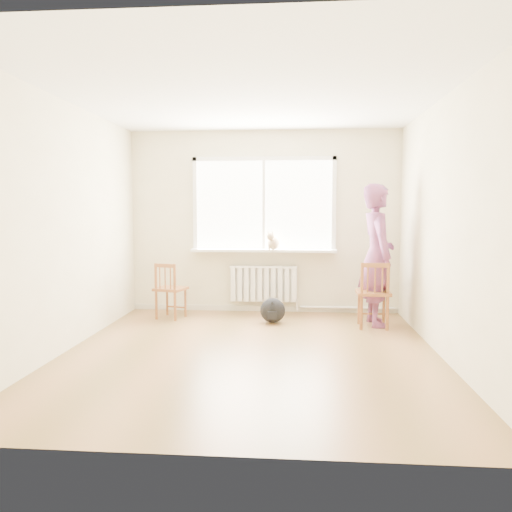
% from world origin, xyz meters
% --- Properties ---
extents(floor, '(4.50, 4.50, 0.00)m').
position_xyz_m(floor, '(0.00, 0.00, 0.00)').
color(floor, olive).
rests_on(floor, ground).
extents(ceiling, '(4.50, 4.50, 0.00)m').
position_xyz_m(ceiling, '(0.00, 0.00, 2.70)').
color(ceiling, white).
rests_on(ceiling, back_wall).
extents(back_wall, '(4.00, 0.01, 2.70)m').
position_xyz_m(back_wall, '(0.00, 2.25, 1.35)').
color(back_wall, beige).
rests_on(back_wall, ground).
extents(window, '(2.12, 0.05, 1.42)m').
position_xyz_m(window, '(0.00, 2.22, 1.66)').
color(window, white).
rests_on(window, back_wall).
extents(windowsill, '(2.15, 0.22, 0.04)m').
position_xyz_m(windowsill, '(0.00, 2.14, 0.93)').
color(windowsill, white).
rests_on(windowsill, back_wall).
extents(radiator, '(1.00, 0.12, 0.55)m').
position_xyz_m(radiator, '(0.00, 2.16, 0.44)').
color(radiator, white).
rests_on(radiator, back_wall).
extents(heating_pipe, '(1.40, 0.04, 0.04)m').
position_xyz_m(heating_pipe, '(1.25, 2.19, 0.08)').
color(heating_pipe, silver).
rests_on(heating_pipe, back_wall).
extents(baseboard, '(4.00, 0.03, 0.08)m').
position_xyz_m(baseboard, '(0.00, 2.23, 0.04)').
color(baseboard, beige).
rests_on(baseboard, ground).
extents(chair_left, '(0.48, 0.46, 0.79)m').
position_xyz_m(chair_left, '(-1.29, 1.61, 0.40)').
color(chair_left, brown).
rests_on(chair_left, floor).
extents(chair_right, '(0.44, 0.42, 0.86)m').
position_xyz_m(chair_right, '(1.48, 1.27, 0.44)').
color(chair_right, brown).
rests_on(chair_right, floor).
extents(person, '(0.53, 0.73, 1.87)m').
position_xyz_m(person, '(1.55, 1.47, 0.94)').
color(person, '#CF456C').
rests_on(person, floor).
extents(cat, '(0.25, 0.41, 0.28)m').
position_xyz_m(cat, '(0.14, 2.05, 1.06)').
color(cat, beige).
rests_on(cat, windowsill).
extents(backpack, '(0.37, 0.29, 0.34)m').
position_xyz_m(backpack, '(0.17, 1.47, 0.17)').
color(backpack, black).
rests_on(backpack, floor).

